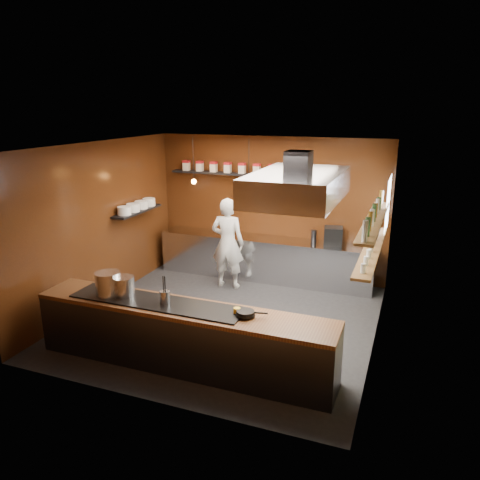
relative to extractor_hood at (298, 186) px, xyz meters
The scene contains 26 objects.
floor 2.85m from the extractor_hood, 162.90° to the left, with size 5.00×5.00×0.00m, color black.
back_wall 3.33m from the extractor_hood, 114.15° to the left, with size 5.00×5.00×0.00m, color #351709.
left_wall 3.95m from the extractor_hood, behind, with size 5.00×5.00×0.00m, color #351709.
right_wall 1.62m from the extractor_hood, 18.43° to the left, with size 5.00×5.00×0.00m, color #464027.
ceiling 1.45m from the extractor_hood, 162.90° to the left, with size 5.00×5.00×0.00m, color silver.
window_pane 2.47m from the extractor_hood, 61.29° to the left, with size 1.00×1.00×0.00m, color white.
prep_counter 3.54m from the extractor_hood, 116.83° to the left, with size 4.60×0.65×0.90m, color silver.
pass_counter 2.70m from the extractor_hood, 137.38° to the right, with size 4.40×0.72×0.94m.
tin_shelf 3.54m from the extractor_hood, 128.56° to the left, with size 2.60×0.26×0.04m, color black.
plate_shelf 4.02m from the extractor_hood, 158.96° to the left, with size 0.30×1.40×0.04m, color black.
bottle_shelf_upper 1.38m from the extractor_hood, 33.94° to the left, with size 0.26×2.80×0.04m, color brown.
bottle_shelf_lower 1.64m from the extractor_hood, 33.94° to the left, with size 0.26×2.80×0.04m, color brown.
extractor_hood is the anchor object (origin of this frame).
pendant_left 3.44m from the extractor_hood, 142.13° to the left, with size 0.10×0.10×0.95m.
pendant_right 2.60m from the extractor_hood, 125.54° to the left, with size 0.10×0.10×0.95m.
storage_tins 3.44m from the extractor_hood, 126.60° to the left, with size 2.43×0.13×0.22m.
plate_stacks 3.99m from the extractor_hood, 158.96° to the left, with size 0.26×1.16×0.16m.
bottles 1.33m from the extractor_hood, 33.94° to the left, with size 0.06×2.66×0.24m.
wine_glasses 1.59m from the extractor_hood, 33.94° to the left, with size 0.07×2.37×0.13m.
stockpot_large 3.09m from the extractor_hood, 153.05° to the right, with size 0.37×0.37×0.35m, color silver.
stockpot_small 2.90m from the extractor_hood, 152.18° to the right, with size 0.31×0.31×0.29m, color silver.
utensil_crock 2.46m from the extractor_hood, 141.74° to the right, with size 0.14×0.14×0.19m, color #B3B6BA.
frying_pan 1.97m from the extractor_hood, 106.70° to the right, with size 0.42×0.26×0.06m.
butter_jar 1.98m from the extractor_hood, 113.43° to the right, with size 0.10×0.10×0.09m, color gold.
espresso_machine 2.99m from the extractor_hood, 87.29° to the left, with size 0.36×0.34×0.36m, color black.
chef 3.07m from the extractor_hood, 134.86° to the left, with size 0.68×0.44×1.86m, color white.
Camera 1 is at (2.89, -6.90, 3.63)m, focal length 35.00 mm.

